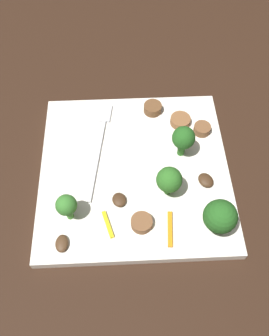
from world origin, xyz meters
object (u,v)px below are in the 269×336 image
sausage_slice_3 (180,121)px  mushroom_2 (119,200)px  plate (134,171)px  pepper_strip_1 (170,229)px  fork (100,142)px  mushroom_0 (206,180)px  broccoli_floret_2 (220,217)px  broccoli_floret_3 (67,206)px  sausage_slice_0 (153,108)px  broccoli_floret_0 (183,139)px  mushroom_1 (62,243)px  pepper_strip_0 (108,225)px  sausage_slice_1 (142,223)px  sausage_slice_2 (202,129)px  broccoli_floret_1 (169,180)px

sausage_slice_3 → mushroom_2: bearing=143.5°
plate → pepper_strip_1: 0.11m
fork → mushroom_0: (-0.08, -0.15, 0.00)m
broccoli_floret_2 → mushroom_0: size_ratio=2.57×
broccoli_floret_3 → sausage_slice_0: broccoli_floret_3 is taller
broccoli_floret_0 → mushroom_0: (-0.05, -0.03, -0.03)m
mushroom_1 → pepper_strip_0: 0.06m
mushroom_2 → plate: bearing=-23.8°
sausage_slice_1 → mushroom_0: 0.11m
broccoli_floret_0 → pepper_strip_0: bearing=135.3°
broccoli_floret_3 → sausage_slice_2: bearing=-55.5°
sausage_slice_1 → mushroom_1: 0.11m
plate → fork: fork is taller
broccoli_floret_3 → sausage_slice_0: 0.22m
sausage_slice_2 → fork: bearing=95.3°
broccoli_floret_3 → mushroom_2: (0.02, -0.07, -0.03)m
fork → plate: bearing=-125.3°
broccoli_floret_0 → mushroom_1: (-0.14, 0.17, -0.03)m
fork → mushroom_1: (-0.16, 0.05, 0.00)m
plate → sausage_slice_0: bearing=-17.6°
broccoli_floret_2 → broccoli_floret_3: 0.19m
fork → sausage_slice_3: 0.13m
broccoli_floret_2 → pepper_strip_0: 0.15m
mushroom_0 → mushroom_2: (-0.03, 0.12, -0.00)m
pepper_strip_0 → broccoli_floret_2: bearing=-94.9°
fork → broccoli_floret_2: (-0.15, -0.15, 0.04)m
sausage_slice_1 → sausage_slice_3: size_ratio=0.91×
sausage_slice_3 → mushroom_1: sausage_slice_3 is taller
sausage_slice_3 → sausage_slice_2: bearing=-120.9°
broccoli_floret_1 → broccoli_floret_0: bearing=-22.1°
broccoli_floret_3 → fork: bearing=-17.9°
mushroom_2 → pepper_strip_0: 0.04m
pepper_strip_1 → sausage_slice_2: bearing=-22.2°
mushroom_2 → broccoli_floret_1: bearing=-80.8°
plate → sausage_slice_0: (0.11, -0.03, 0.01)m
sausage_slice_2 → pepper_strip_1: bearing=157.8°
broccoli_floret_2 → mushroom_1: broccoli_floret_2 is taller
broccoli_floret_2 → sausage_slice_0: size_ratio=2.16×
fork → pepper_strip_0: size_ratio=4.57×
plate → broccoli_floret_0: 0.09m
broccoli_floret_2 → mushroom_2: (0.05, 0.12, -0.04)m
fork → mushroom_0: 0.17m
fork → broccoli_floret_0: broccoli_floret_0 is taller
sausage_slice_3 → broccoli_floret_2: bearing=-172.5°
sausage_slice_2 → pepper_strip_1: 0.18m
sausage_slice_0 → pepper_strip_1: (-0.21, -0.01, -0.00)m
broccoli_floret_0 → mushroom_0: bearing=-150.1°
fork → pepper_strip_1: size_ratio=3.64×
sausage_slice_2 → broccoli_floret_2: bearing=177.3°
fork → sausage_slice_1: bearing=-149.5°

